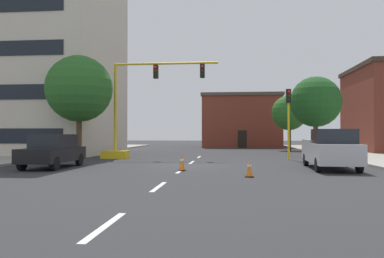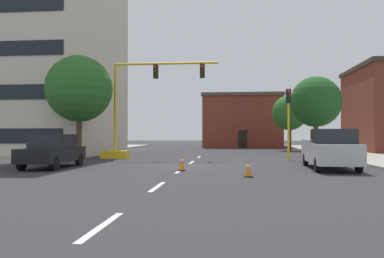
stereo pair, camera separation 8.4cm
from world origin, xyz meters
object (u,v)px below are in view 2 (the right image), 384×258
traffic_light_pole_right (288,108)px  tree_right_mid (316,102)px  sedan_black_near_left (53,151)px  tree_left_near (79,89)px  pickup_truck_silver (330,150)px  tree_right_far (290,113)px  traffic_cone_roadside_b (248,169)px  traffic_cone_roadside_a (181,163)px  traffic_signal_gantry (129,128)px

traffic_light_pole_right → tree_right_mid: tree_right_mid is taller
sedan_black_near_left → tree_right_mid: bearing=35.2°
traffic_light_pole_right → tree_left_near: size_ratio=0.67×
pickup_truck_silver → traffic_light_pole_right: bearing=98.6°
tree_right_far → traffic_cone_roadside_b: size_ratio=8.28×
tree_right_mid → traffic_cone_roadside_a: bearing=-126.2°
tree_right_far → tree_left_near: size_ratio=0.82×
pickup_truck_silver → traffic_cone_roadside_a: 7.45m
tree_right_mid → sedan_black_near_left: tree_right_mid is taller
traffic_signal_gantry → sedan_black_near_left: size_ratio=1.83×
traffic_cone_roadside_b → traffic_cone_roadside_a: bearing=142.1°
tree_right_far → sedan_black_near_left: 27.32m
traffic_cone_roadside_a → pickup_truck_silver: bearing=12.3°
tree_left_near → sedan_black_near_left: (1.18, -6.34, -3.96)m
tree_left_near → traffic_cone_roadside_a: (8.04, -7.27, -4.47)m
traffic_light_pole_right → traffic_cone_roadside_b: (-3.16, -10.77, -3.18)m
tree_left_near → sedan_black_near_left: size_ratio=1.58×
traffic_signal_gantry → tree_right_mid: size_ratio=1.34×
tree_left_near → pickup_truck_silver: 16.78m
sedan_black_near_left → tree_left_near: bearing=100.5°
pickup_truck_silver → traffic_signal_gantry: bearing=149.8°
traffic_signal_gantry → tree_right_far: bearing=47.5°
traffic_signal_gantry → traffic_cone_roadside_b: bearing=-54.2°
traffic_cone_roadside_a → tree_right_mid: bearing=53.8°
tree_right_far → traffic_cone_roadside_a: 25.07m
tree_left_near → traffic_cone_roadside_b: 15.40m
tree_left_near → traffic_cone_roadside_b: size_ratio=10.11×
traffic_signal_gantry → traffic_light_pole_right: (11.13, -0.28, 1.33)m
tree_left_near → tree_right_far: bearing=44.1°
tree_right_mid → pickup_truck_silver: (-1.54, -10.43, -3.23)m
traffic_light_pole_right → traffic_cone_roadside_b: bearing=-106.4°
sedan_black_near_left → traffic_cone_roadside_a: 6.95m
traffic_signal_gantry → traffic_cone_roadside_b: (7.97, -11.05, -1.85)m
traffic_light_pole_right → pickup_truck_silver: traffic_light_pole_right is taller
traffic_signal_gantry → traffic_light_pole_right: size_ratio=1.72×
traffic_signal_gantry → tree_right_mid: 14.25m
tree_right_far → sedan_black_near_left: bearing=-124.5°
traffic_signal_gantry → tree_right_mid: (13.70, 3.34, 2.01)m
tree_left_near → pickup_truck_silver: tree_left_near is taller
traffic_signal_gantry → traffic_cone_roadside_b: 13.75m
traffic_signal_gantry → traffic_cone_roadside_a: 10.12m
traffic_light_pole_right → traffic_signal_gantry: bearing=178.6°
tree_right_far → traffic_cone_roadside_a: bearing=-110.0°
traffic_light_pole_right → sedan_black_near_left: bearing=-150.4°
tree_right_far → traffic_cone_roadside_b: bearing=-101.9°
traffic_light_pole_right → tree_right_far: size_ratio=0.82×
tree_left_near → pickup_truck_silver: (15.30, -5.69, -3.88)m
traffic_signal_gantry → pickup_truck_silver: size_ratio=1.51×
tree_left_near → traffic_cone_roadside_a: 11.73m
tree_left_near → sedan_black_near_left: bearing=-79.5°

